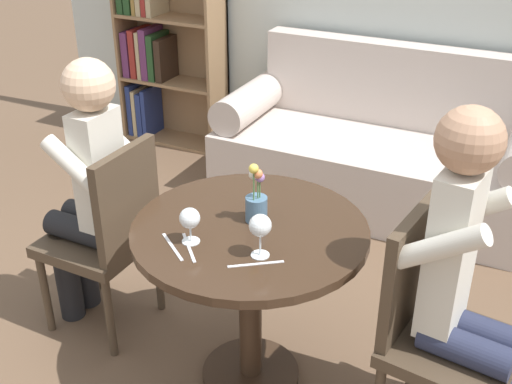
{
  "coord_description": "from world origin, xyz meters",
  "views": [
    {
      "loc": [
        0.9,
        -1.78,
        1.93
      ],
      "look_at": [
        0.0,
        0.05,
        0.84
      ],
      "focal_mm": 45.0,
      "sensor_mm": 36.0,
      "label": 1
    }
  ],
  "objects_px": {
    "person_left": "(88,191)",
    "bookshelf_left": "(161,45)",
    "wine_glass_left": "(190,219)",
    "flower_vase": "(257,201)",
    "chair_right": "(435,326)",
    "wine_glass_right": "(260,227)",
    "person_right": "(468,288)",
    "couch": "(377,154)",
    "chair_left": "(109,232)"
  },
  "relations": [
    {
      "from": "person_left",
      "to": "person_right",
      "type": "height_order",
      "value": "person_right"
    },
    {
      "from": "person_left",
      "to": "flower_vase",
      "type": "distance_m",
      "value": 0.79
    },
    {
      "from": "chair_right",
      "to": "wine_glass_right",
      "type": "bearing_deg",
      "value": 115.14
    },
    {
      "from": "bookshelf_left",
      "to": "chair_right",
      "type": "bearing_deg",
      "value": -38.98
    },
    {
      "from": "person_left",
      "to": "wine_glass_right",
      "type": "distance_m",
      "value": 0.93
    },
    {
      "from": "bookshelf_left",
      "to": "wine_glass_left",
      "type": "distance_m",
      "value": 2.67
    },
    {
      "from": "couch",
      "to": "person_right",
      "type": "xyz_separation_m",
      "value": [
        0.78,
        -1.7,
        0.38
      ]
    },
    {
      "from": "wine_glass_right",
      "to": "couch",
      "type": "bearing_deg",
      "value": 93.53
    },
    {
      "from": "chair_left",
      "to": "wine_glass_right",
      "type": "xyz_separation_m",
      "value": [
        0.81,
        -0.19,
        0.34
      ]
    },
    {
      "from": "bookshelf_left",
      "to": "person_right",
      "type": "distance_m",
      "value": 3.16
    },
    {
      "from": "bookshelf_left",
      "to": "chair_left",
      "type": "xyz_separation_m",
      "value": [
        1.01,
        -1.94,
        -0.21
      ]
    },
    {
      "from": "person_left",
      "to": "wine_glass_right",
      "type": "height_order",
      "value": "person_left"
    },
    {
      "from": "couch",
      "to": "wine_glass_left",
      "type": "height_order",
      "value": "couch"
    },
    {
      "from": "chair_left",
      "to": "flower_vase",
      "type": "xyz_separation_m",
      "value": [
        0.69,
        0.02,
        0.31
      ]
    },
    {
      "from": "chair_left",
      "to": "wine_glass_right",
      "type": "height_order",
      "value": "chair_left"
    },
    {
      "from": "wine_glass_right",
      "to": "flower_vase",
      "type": "relative_size",
      "value": 0.66
    },
    {
      "from": "bookshelf_left",
      "to": "wine_glass_left",
      "type": "xyz_separation_m",
      "value": [
        1.57,
        -2.15,
        0.11
      ]
    },
    {
      "from": "person_right",
      "to": "wine_glass_right",
      "type": "distance_m",
      "value": 0.7
    },
    {
      "from": "wine_glass_left",
      "to": "wine_glass_right",
      "type": "bearing_deg",
      "value": 6.54
    },
    {
      "from": "bookshelf_left",
      "to": "person_left",
      "type": "distance_m",
      "value": 2.15
    },
    {
      "from": "chair_right",
      "to": "wine_glass_right",
      "type": "distance_m",
      "value": 0.7
    },
    {
      "from": "person_left",
      "to": "bookshelf_left",
      "type": "bearing_deg",
      "value": -153.35
    },
    {
      "from": "bookshelf_left",
      "to": "wine_glass_right",
      "type": "xyz_separation_m",
      "value": [
        1.82,
        -2.13,
        0.13
      ]
    },
    {
      "from": "chair_right",
      "to": "couch",
      "type": "bearing_deg",
      "value": 29.82
    },
    {
      "from": "person_right",
      "to": "wine_glass_left",
      "type": "distance_m",
      "value": 0.95
    },
    {
      "from": "chair_left",
      "to": "person_right",
      "type": "relative_size",
      "value": 0.69
    },
    {
      "from": "bookshelf_left",
      "to": "chair_right",
      "type": "height_order",
      "value": "bookshelf_left"
    },
    {
      "from": "wine_glass_left",
      "to": "flower_vase",
      "type": "height_order",
      "value": "flower_vase"
    },
    {
      "from": "chair_right",
      "to": "flower_vase",
      "type": "xyz_separation_m",
      "value": [
        -0.69,
        0.02,
        0.31
      ]
    },
    {
      "from": "person_right",
      "to": "person_left",
      "type": "bearing_deg",
      "value": 96.54
    },
    {
      "from": "person_right",
      "to": "flower_vase",
      "type": "bearing_deg",
      "value": 94.62
    },
    {
      "from": "wine_glass_right",
      "to": "flower_vase",
      "type": "bearing_deg",
      "value": 119.15
    },
    {
      "from": "bookshelf_left",
      "to": "flower_vase",
      "type": "relative_size",
      "value": 5.77
    },
    {
      "from": "wine_glass_right",
      "to": "wine_glass_left",
      "type": "bearing_deg",
      "value": -173.46
    },
    {
      "from": "wine_glass_right",
      "to": "person_right",
      "type": "bearing_deg",
      "value": 14.07
    },
    {
      "from": "couch",
      "to": "wine_glass_right",
      "type": "relative_size",
      "value": 11.91
    },
    {
      "from": "person_right",
      "to": "wine_glass_left",
      "type": "relative_size",
      "value": 9.76
    },
    {
      "from": "person_right",
      "to": "wine_glass_right",
      "type": "relative_size",
      "value": 8.23
    },
    {
      "from": "bookshelf_left",
      "to": "chair_right",
      "type": "distance_m",
      "value": 3.09
    },
    {
      "from": "bookshelf_left",
      "to": "wine_glass_right",
      "type": "relative_size",
      "value": 8.8
    },
    {
      "from": "person_left",
      "to": "wine_glass_left",
      "type": "height_order",
      "value": "person_left"
    },
    {
      "from": "person_right",
      "to": "wine_glass_left",
      "type": "height_order",
      "value": "person_right"
    },
    {
      "from": "couch",
      "to": "bookshelf_left",
      "type": "distance_m",
      "value": 1.77
    },
    {
      "from": "wine_glass_left",
      "to": "flower_vase",
      "type": "relative_size",
      "value": 0.55
    },
    {
      "from": "chair_left",
      "to": "person_left",
      "type": "distance_m",
      "value": 0.2
    },
    {
      "from": "chair_right",
      "to": "person_right",
      "type": "xyz_separation_m",
      "value": [
        0.08,
        -0.02,
        0.2
      ]
    },
    {
      "from": "bookshelf_left",
      "to": "person_left",
      "type": "height_order",
      "value": "bookshelf_left"
    },
    {
      "from": "wine_glass_left",
      "to": "bookshelf_left",
      "type": "bearing_deg",
      "value": 126.01
    },
    {
      "from": "chair_right",
      "to": "wine_glass_left",
      "type": "relative_size",
      "value": 6.78
    },
    {
      "from": "bookshelf_left",
      "to": "chair_right",
      "type": "relative_size",
      "value": 1.54
    }
  ]
}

